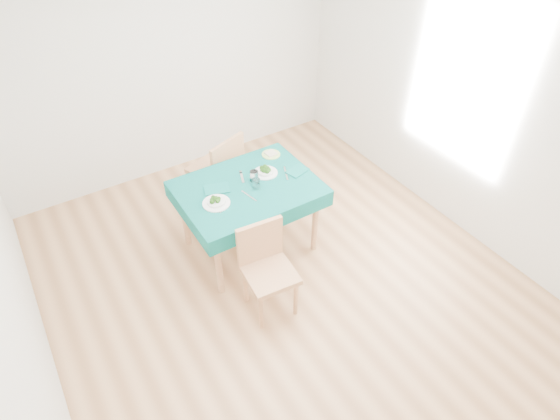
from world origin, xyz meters
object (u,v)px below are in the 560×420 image
chair_near (270,268)px  side_plate (271,154)px  bowl_near (216,200)px  bowl_far (265,170)px  chair_far (214,157)px  table (249,218)px

chair_near → side_plate: (0.68, 1.08, 0.26)m
bowl_near → bowl_far: bearing=14.8°
bowl_far → chair_far: bearing=103.7°
side_plate → table: bearing=-144.0°
chair_near → bowl_near: chair_near is taller
bowl_near → side_plate: 0.89m
bowl_near → bowl_far: (0.59, 0.16, -0.00)m
chair_far → table: bearing=66.2°
chair_near → chair_far: (0.28, 1.61, 0.07)m
table → bowl_near: 0.55m
table → bowl_far: 0.49m
table → chair_near: (-0.23, -0.76, 0.13)m
chair_far → bowl_near: chair_far is taller
chair_far → side_plate: 0.68m
table → chair_far: chair_far is taller
bowl_near → chair_near: bearing=-80.1°
chair_near → chair_far: size_ratio=0.88×
chair_near → chair_far: chair_far is taller
side_plate → bowl_far: bearing=-130.9°
side_plate → chair_far: bearing=126.9°
chair_far → bowl_far: bearing=83.5°
chair_near → bowl_far: chair_near is taller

